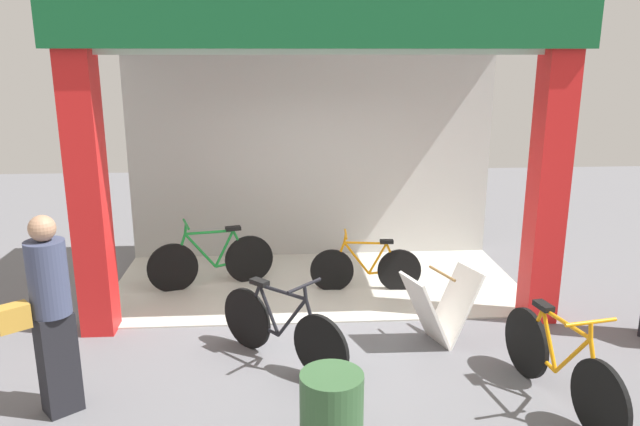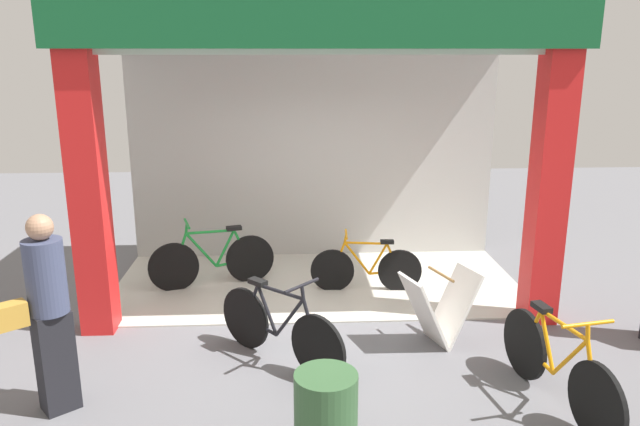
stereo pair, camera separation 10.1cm
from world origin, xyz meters
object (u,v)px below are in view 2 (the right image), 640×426
(bicycle_parked_1, at_px, (279,328))
(bicycle_parked_0, at_px, (557,366))
(bicycle_inside_0, at_px, (213,260))
(pedestrian_1, at_px, (48,312))
(sandwich_board_sign, at_px, (439,308))
(trash_bin, at_px, (326,417))
(bicycle_inside_1, at_px, (366,268))

(bicycle_parked_1, bearing_deg, bicycle_parked_0, -20.49)
(bicycle_inside_0, bearing_deg, bicycle_parked_1, -66.66)
(bicycle_parked_0, relative_size, pedestrian_1, 0.96)
(bicycle_parked_1, relative_size, pedestrian_1, 0.70)
(pedestrian_1, bearing_deg, bicycle_inside_0, 70.17)
(bicycle_inside_0, relative_size, bicycle_parked_0, 0.95)
(sandwich_board_sign, height_order, pedestrian_1, pedestrian_1)
(bicycle_parked_1, relative_size, sandwich_board_sign, 1.39)
(bicycle_inside_0, relative_size, trash_bin, 2.27)
(bicycle_inside_1, relative_size, sandwich_board_sign, 1.63)
(bicycle_inside_1, distance_m, sandwich_board_sign, 1.60)
(bicycle_inside_0, height_order, bicycle_parked_1, bicycle_parked_1)
(bicycle_inside_0, xyz_separation_m, pedestrian_1, (-1.02, -2.82, 0.54))
(bicycle_inside_1, relative_size, pedestrian_1, 0.82)
(bicycle_inside_1, height_order, pedestrian_1, pedestrian_1)
(bicycle_parked_0, distance_m, sandwich_board_sign, 1.44)
(bicycle_parked_0, bearing_deg, bicycle_parked_1, 159.51)
(bicycle_parked_1, height_order, sandwich_board_sign, bicycle_parked_1)
(bicycle_inside_0, height_order, bicycle_inside_1, bicycle_inside_0)
(bicycle_parked_0, distance_m, trash_bin, 2.14)
(bicycle_inside_0, relative_size, pedestrian_1, 0.91)
(bicycle_inside_1, xyz_separation_m, bicycle_parked_0, (1.32, -2.71, 0.06))
(bicycle_parked_0, distance_m, pedestrian_1, 4.38)
(sandwich_board_sign, bearing_deg, pedestrian_1, -163.66)
(bicycle_inside_0, bearing_deg, sandwich_board_sign, -34.31)
(bicycle_parked_0, xyz_separation_m, pedestrian_1, (-4.34, 0.17, 0.53))
(pedestrian_1, bearing_deg, trash_bin, -18.98)
(bicycle_parked_1, bearing_deg, trash_bin, -76.32)
(bicycle_parked_0, relative_size, trash_bin, 2.38)
(bicycle_parked_1, bearing_deg, pedestrian_1, -159.10)
(bicycle_parked_0, bearing_deg, trash_bin, -163.38)
(bicycle_parked_1, distance_m, pedestrian_1, 2.12)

